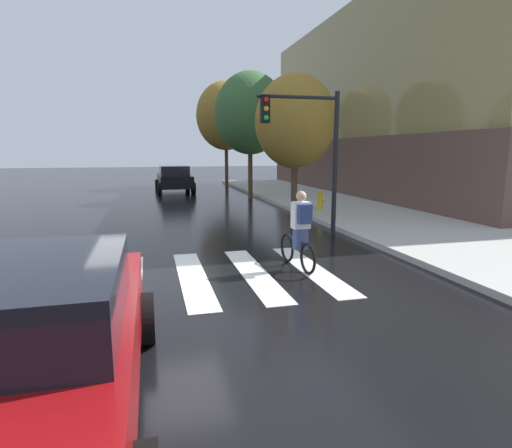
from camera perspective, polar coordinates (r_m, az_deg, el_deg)
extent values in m
plane|color=black|center=(8.42, -12.71, -7.54)|extent=(120.00, 120.00, 0.00)
cube|color=silver|center=(8.60, -25.84, -7.91)|extent=(0.55, 3.88, 0.01)
cube|color=silver|center=(8.43, -17.33, -7.69)|extent=(0.55, 3.88, 0.01)
cube|color=silver|center=(8.45, -8.69, -7.30)|extent=(0.55, 3.88, 0.01)
cube|color=silver|center=(8.65, -0.29, -6.76)|extent=(0.55, 3.88, 0.01)
cube|color=silver|center=(9.03, 7.55, -6.13)|extent=(0.55, 3.88, 0.01)
cube|color=maroon|center=(4.40, -28.58, -15.68)|extent=(1.86, 4.60, 0.70)
cube|color=black|center=(4.04, -29.84, -8.52)|extent=(1.65, 2.20, 0.55)
cylinder|color=black|center=(5.75, -15.05, -12.49)|extent=(0.24, 0.68, 0.68)
cube|color=black|center=(26.17, -11.21, 5.90)|extent=(1.99, 4.71, 0.71)
cube|color=black|center=(25.98, -11.23, 7.27)|extent=(1.73, 2.27, 0.56)
cylinder|color=black|center=(27.62, -13.47, 5.29)|extent=(0.26, 0.70, 0.69)
cylinder|color=black|center=(27.77, -9.43, 5.45)|extent=(0.26, 0.70, 0.69)
cylinder|color=black|center=(24.65, -13.16, 4.75)|extent=(0.26, 0.70, 0.69)
cylinder|color=black|center=(24.81, -8.64, 4.94)|extent=(0.26, 0.70, 0.69)
torus|color=black|center=(8.56, 7.16, -4.77)|extent=(0.12, 0.66, 0.66)
torus|color=black|center=(9.48, 4.31, -3.26)|extent=(0.12, 0.66, 0.66)
cylinder|color=black|center=(8.95, 5.69, -2.24)|extent=(0.13, 0.89, 0.05)
cylinder|color=black|center=(8.80, 6.13, -2.00)|extent=(0.04, 0.04, 0.45)
cube|color=#384772|center=(8.79, 6.14, -1.68)|extent=(0.30, 0.22, 0.56)
cube|color=silver|center=(8.71, 6.19, 1.22)|extent=(0.38, 0.27, 0.56)
sphere|color=tan|center=(8.66, 6.24, 3.83)|extent=(0.22, 0.22, 0.22)
cube|color=navy|center=(8.54, 6.72, 1.37)|extent=(0.29, 0.18, 0.40)
cylinder|color=black|center=(12.57, 10.85, 8.01)|extent=(0.14, 0.14, 4.20)
cylinder|color=black|center=(12.20, 5.82, 17.03)|extent=(2.40, 0.10, 0.10)
cube|color=black|center=(11.87, 1.26, 15.57)|extent=(0.24, 0.20, 0.76)
sphere|color=red|center=(11.79, 1.42, 16.78)|extent=(0.14, 0.14, 0.14)
sphere|color=gold|center=(11.76, 1.41, 15.62)|extent=(0.14, 0.14, 0.14)
sphere|color=green|center=(11.74, 1.41, 14.45)|extent=(0.14, 0.14, 0.14)
cylinder|color=gold|center=(16.92, 8.82, 3.03)|extent=(0.22, 0.22, 0.65)
sphere|color=gold|center=(16.88, 8.85, 4.26)|extent=(0.18, 0.18, 0.18)
cylinder|color=gold|center=(16.98, 9.32, 3.15)|extent=(0.12, 0.09, 0.09)
cylinder|color=#4C3823|center=(15.76, 5.28, 5.23)|extent=(0.24, 0.24, 2.39)
ellipsoid|color=olive|center=(15.74, 5.42, 13.91)|extent=(2.97, 2.97, 3.42)
cylinder|color=#4C3823|center=(22.16, -0.79, 7.39)|extent=(0.24, 0.24, 2.96)
ellipsoid|color=#386033|center=(22.22, -0.81, 15.02)|extent=(3.68, 3.68, 4.24)
cylinder|color=#4C3823|center=(29.38, -4.09, 8.32)|extent=(0.24, 0.24, 3.27)
ellipsoid|color=olive|center=(29.46, -4.17, 14.67)|extent=(4.06, 4.06, 4.67)
cube|color=brown|center=(28.98, 27.06, 7.17)|extent=(17.42, 23.17, 3.20)
cube|color=olive|center=(29.26, 27.89, 17.15)|extent=(17.08, 22.71, 6.98)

